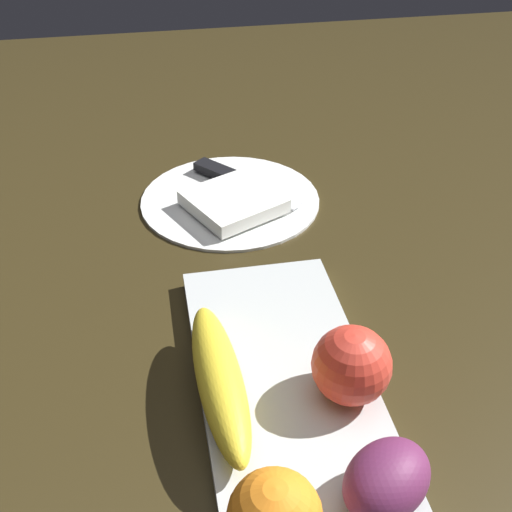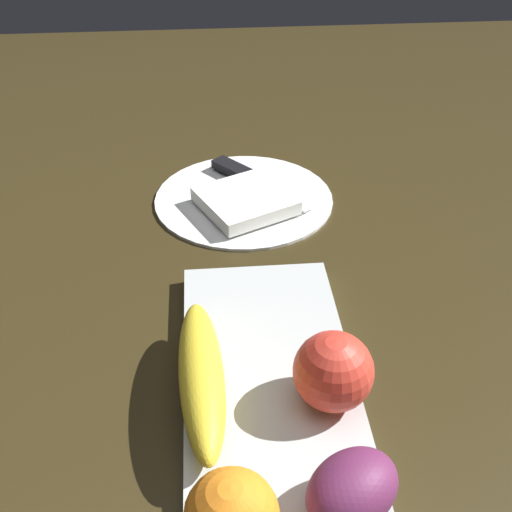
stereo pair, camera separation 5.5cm
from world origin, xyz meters
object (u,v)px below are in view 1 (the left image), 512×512
at_px(apple, 352,365).
at_px(dinner_plate, 230,198).
at_px(grape_bunch, 387,479).
at_px(knife, 230,177).
at_px(folded_napkin, 233,202).
at_px(fruit_tray, 296,419).
at_px(banana, 219,379).

xyz_separation_m(apple, dinner_plate, (-0.38, -0.05, -0.05)).
xyz_separation_m(apple, grape_bunch, (0.11, -0.00, -0.01)).
bearing_deg(knife, dinner_plate, -49.10).
bearing_deg(folded_napkin, fruit_tray, 0.00).
bearing_deg(banana, folded_napkin, 166.66).
bearing_deg(knife, banana, -50.50).
relative_size(grape_bunch, folded_napkin, 0.73).
xyz_separation_m(fruit_tray, banana, (-0.03, -0.06, 0.03)).
bearing_deg(banana, knife, 167.75).
distance_m(fruit_tray, knife, 0.44).
bearing_deg(grape_bunch, knife, -175.64).
distance_m(fruit_tray, dinner_plate, 0.39).
height_order(grape_bunch, folded_napkin, grape_bunch).
bearing_deg(dinner_plate, grape_bunch, 5.51).
bearing_deg(apple, fruit_tray, -75.39).
bearing_deg(dinner_plate, apple, 7.80).
xyz_separation_m(grape_bunch, knife, (-0.53, -0.04, -0.03)).
bearing_deg(apple, knife, -173.86).
height_order(fruit_tray, folded_napkin, folded_napkin).
bearing_deg(banana, grape_bunch, 38.40).
distance_m(dinner_plate, knife, 0.05).
distance_m(grape_bunch, dinner_plate, 0.49).
xyz_separation_m(fruit_tray, grape_bunch, (0.09, 0.05, 0.03)).
bearing_deg(apple, grape_bunch, -2.60).
distance_m(grape_bunch, folded_napkin, 0.46).
bearing_deg(fruit_tray, grape_bunch, 26.34).
relative_size(banana, knife, 1.28).
bearing_deg(fruit_tray, dinner_plate, 180.00).
bearing_deg(fruit_tray, banana, -117.31).
distance_m(apple, dinner_plate, 0.39).
distance_m(banana, knife, 0.41).
xyz_separation_m(grape_bunch, folded_napkin, (-0.46, -0.05, -0.02)).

